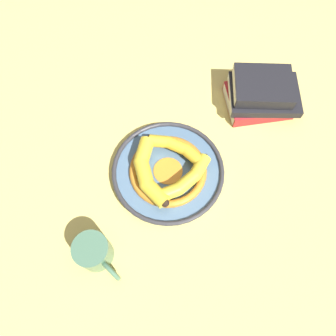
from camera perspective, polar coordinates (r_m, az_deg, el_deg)
name	(u,v)px	position (r m, az deg, el deg)	size (l,w,h in m)	color
ground_plane	(172,170)	(0.90, 0.77, -0.37)	(2.80, 2.80, 0.00)	#E5CC6B
decorative_bowl	(168,171)	(0.88, 0.00, -0.60)	(0.30, 0.30, 0.03)	slate
banana_a	(177,148)	(0.87, 1.64, 3.55)	(0.07, 0.17, 0.03)	gold
banana_b	(147,171)	(0.84, -3.64, -0.48)	(0.20, 0.12, 0.04)	yellow
banana_c	(184,181)	(0.83, 2.89, -2.28)	(0.16, 0.13, 0.03)	yellow
book_stack	(261,94)	(1.01, 15.86, 12.27)	(0.20, 0.23, 0.10)	#AD2328
coffee_mug	(94,253)	(0.81, -12.69, -14.18)	(0.09, 0.12, 0.09)	#477056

